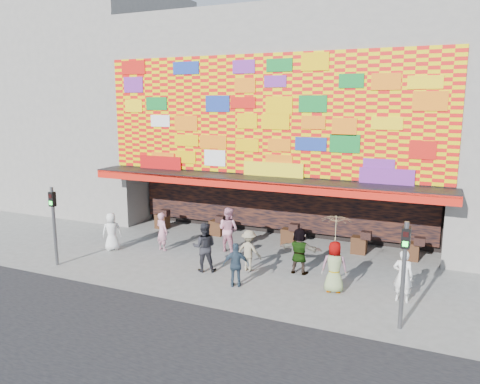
% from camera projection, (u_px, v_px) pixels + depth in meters
% --- Properties ---
extents(ground, '(90.00, 90.00, 0.00)m').
position_uv_depth(ground, '(221.00, 276.00, 16.60)').
color(ground, slate).
rests_on(ground, ground).
extents(road_strip, '(30.00, 8.00, 0.02)m').
position_uv_depth(road_strip, '(95.00, 369.00, 10.78)').
color(road_strip, black).
rests_on(road_strip, ground).
extents(shop_building, '(15.20, 9.40, 10.00)m').
position_uv_depth(shop_building, '(294.00, 120.00, 22.95)').
color(shop_building, gray).
rests_on(shop_building, ground).
extents(neighbor_left, '(11.00, 8.00, 12.00)m').
position_uv_depth(neighbor_left, '(85.00, 104.00, 27.87)').
color(neighbor_left, gray).
rests_on(neighbor_left, ground).
extents(signal_left, '(0.22, 0.20, 3.00)m').
position_uv_depth(signal_left, '(54.00, 217.00, 17.40)').
color(signal_left, '#59595B').
rests_on(signal_left, ground).
extents(signal_right, '(0.22, 0.20, 3.00)m').
position_uv_depth(signal_right, '(404.00, 263.00, 12.42)').
color(signal_right, '#59595B').
rests_on(signal_right, ground).
extents(ped_a, '(0.92, 0.89, 1.59)m').
position_uv_depth(ped_a, '(112.00, 231.00, 19.40)').
color(ped_a, silver).
rests_on(ped_a, ground).
extents(ped_b, '(0.67, 0.54, 1.61)m').
position_uv_depth(ped_b, '(162.00, 231.00, 19.38)').
color(ped_b, '#C37E91').
rests_on(ped_b, ground).
extents(ped_c, '(1.08, 0.97, 1.82)m').
position_uv_depth(ped_c, '(204.00, 247.00, 16.95)').
color(ped_c, black).
rests_on(ped_c, ground).
extents(ped_d, '(1.04, 0.67, 1.52)m').
position_uv_depth(ped_d, '(249.00, 251.00, 17.02)').
color(ped_d, gray).
rests_on(ped_d, ground).
extents(ped_e, '(0.96, 0.67, 1.51)m').
position_uv_depth(ped_e, '(236.00, 265.00, 15.53)').
color(ped_e, '#2E4052').
rests_on(ped_e, ground).
extents(ped_f, '(1.57, 0.51, 1.68)m').
position_uv_depth(ped_f, '(299.00, 251.00, 16.72)').
color(ped_f, gray).
rests_on(ped_f, ground).
extents(ped_g, '(0.93, 0.71, 1.69)m').
position_uv_depth(ped_g, '(334.00, 267.00, 15.07)').
color(ped_g, gray).
rests_on(ped_g, ground).
extents(ped_h, '(0.62, 0.43, 1.65)m').
position_uv_depth(ped_h, '(403.00, 276.00, 14.35)').
color(ped_h, white).
rests_on(ped_h, ground).
extents(ped_i, '(1.03, 0.87, 1.85)m').
position_uv_depth(ped_i, '(228.00, 229.00, 19.24)').
color(ped_i, pink).
rests_on(ped_i, ground).
extents(parasol, '(1.22, 1.23, 1.81)m').
position_uv_depth(parasol, '(336.00, 228.00, 14.83)').
color(parasol, '#FEF2A0').
rests_on(parasol, ground).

